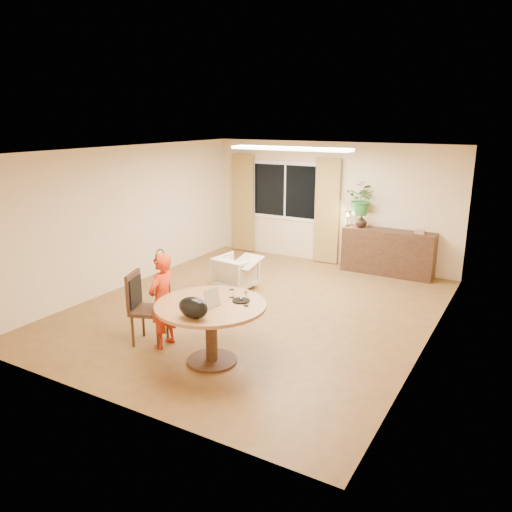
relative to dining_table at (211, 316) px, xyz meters
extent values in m
plane|color=brown|center=(-0.43, 1.89, -0.64)|extent=(6.50, 6.50, 0.00)
plane|color=white|center=(-0.43, 1.89, 1.96)|extent=(6.50, 6.50, 0.00)
plane|color=beige|center=(-0.43, 5.14, 0.66)|extent=(5.50, 0.00, 5.50)
plane|color=beige|center=(-3.18, 1.89, 0.66)|extent=(0.00, 6.50, 6.50)
plane|color=beige|center=(2.32, 1.89, 0.66)|extent=(0.00, 6.50, 6.50)
cube|color=white|center=(-1.53, 5.13, 0.86)|extent=(1.70, 0.02, 1.30)
cube|color=black|center=(-1.53, 5.11, 0.86)|extent=(1.55, 0.01, 1.15)
cube|color=white|center=(-1.53, 5.11, 0.86)|extent=(0.04, 0.01, 1.15)
cube|color=olive|center=(-2.58, 5.05, 0.51)|extent=(0.55, 0.08, 2.25)
cube|color=olive|center=(-0.48, 5.05, 0.51)|extent=(0.55, 0.08, 2.25)
cube|color=white|center=(-0.43, 3.09, 1.93)|extent=(2.20, 0.35, 0.05)
cylinder|color=brown|center=(0.00, 0.00, 0.15)|extent=(1.42, 1.42, 0.04)
cylinder|color=black|center=(0.00, 0.00, -0.25)|extent=(0.15, 0.15, 0.77)
cylinder|color=black|center=(0.00, 0.00, -0.62)|extent=(0.66, 0.66, 0.03)
imported|color=red|center=(-0.85, 0.06, 0.03)|extent=(0.50, 0.34, 1.34)
imported|color=beige|center=(-1.27, 2.61, -0.33)|extent=(0.73, 0.74, 0.62)
cube|color=black|center=(0.92, 4.90, -0.18)|extent=(1.82, 0.45, 0.91)
imported|color=black|center=(0.33, 4.90, 0.40)|extent=(0.30, 0.30, 0.25)
imported|color=#366C28|center=(0.32, 4.90, 0.85)|extent=(0.63, 0.56, 0.66)
camera|label=1|loc=(3.45, -4.85, 2.46)|focal=35.00mm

